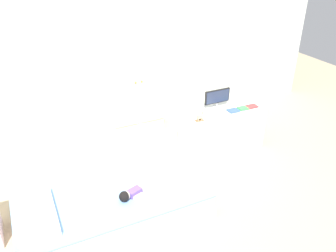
# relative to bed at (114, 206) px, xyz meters

# --- Properties ---
(ground_plane) EXTENTS (10.00, 10.00, 0.02)m
(ground_plane) POSITION_rel_bed_xyz_m (0.47, 0.06, -0.13)
(ground_plane) COLOR tan
(back_wall) EXTENTS (6.40, 0.05, 2.70)m
(back_wall) POSITION_rel_bed_xyz_m (0.47, 1.64, 1.23)
(back_wall) COLOR silver
(back_wall) RESTS_ON ground_plane
(bed) EXTENTS (1.74, 0.82, 0.25)m
(bed) POSITION_rel_bed_xyz_m (0.00, 0.00, 0.00)
(bed) COLOR white
(bed) RESTS_ON ground_plane
(pillow) EXTENTS (0.32, 0.59, 0.07)m
(pillow) POSITION_rel_bed_xyz_m (-0.67, 0.00, 0.16)
(pillow) COLOR white
(pillow) RESTS_ON bed
(doll) EXTENTS (0.38, 0.19, 0.10)m
(doll) POSITION_rel_bed_xyz_m (0.14, -0.09, 0.16)
(doll) COLOR #6B4CB2
(doll) RESTS_ON bed
(wardrobe) EXTENTS (0.71, 0.27, 1.51)m
(wardrobe) POSITION_rel_bed_xyz_m (0.79, 1.47, 0.63)
(wardrobe) COLOR white
(wardrobe) RESTS_ON ground_plane
(tv_stand) EXTENTS (0.98, 0.45, 0.53)m
(tv_stand) POSITION_rel_bed_xyz_m (1.58, 0.62, 0.14)
(tv_stand) COLOR silver
(tv_stand) RESTS_ON ground_plane
(tv_monitor) EXTENTS (0.33, 0.10, 0.23)m
(tv_monitor) POSITION_rel_bed_xyz_m (1.54, 0.70, 0.54)
(tv_monitor) COLOR #99999E
(tv_monitor) RESTS_ON tv_stand
(rocking_horse_toy) EXTENTS (0.10, 0.04, 0.12)m
(rocking_horse_toy) POSITION_rel_bed_xyz_m (1.19, 0.48, 0.47)
(rocking_horse_toy) COLOR #8E6642
(rocking_horse_toy) RESTS_ON tv_stand
(book_blue) EXTENTS (0.13, 0.11, 0.01)m
(book_blue) POSITION_rel_bed_xyz_m (1.66, 0.52, 0.41)
(book_blue) COLOR blue
(book_blue) RESTS_ON tv_stand
(book_green) EXTENTS (0.11, 0.10, 0.02)m
(book_green) POSITION_rel_bed_xyz_m (1.80, 0.52, 0.42)
(book_green) COLOR #429E51
(book_green) RESTS_ON tv_stand
(book_red) EXTENTS (0.15, 0.10, 0.02)m
(book_red) POSITION_rel_bed_xyz_m (1.92, 0.52, 0.42)
(book_red) COLOR #CC3838
(book_red) RESTS_ON tv_stand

